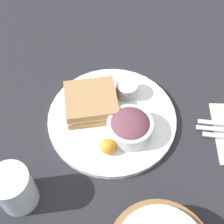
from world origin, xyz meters
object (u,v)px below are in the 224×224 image
at_px(sandwich, 91,102).
at_px(dressing_cup, 127,89).
at_px(plate, 112,118).
at_px(salad_bowl, 130,127).
at_px(drink_glass, 14,189).

relative_size(sandwich, dressing_cup, 2.61).
distance_m(plate, salad_bowl, 0.07).
bearing_deg(drink_glass, sandwich, -120.84).
bearing_deg(plate, sandwich, -24.93).
height_order(salad_bowl, drink_glass, drink_glass).
height_order(plate, dressing_cup, dressing_cup).
relative_size(salad_bowl, dressing_cup, 1.94).
distance_m(dressing_cup, drink_glass, 0.36).
xyz_separation_m(plate, salad_bowl, (-0.04, 0.05, 0.04)).
bearing_deg(dressing_cup, plate, 63.54).
bearing_deg(salad_bowl, plate, -46.59).
relative_size(plate, sandwich, 2.22).
distance_m(plate, dressing_cup, 0.09).
xyz_separation_m(sandwich, salad_bowl, (-0.10, 0.07, 0.00)).
distance_m(sandwich, salad_bowl, 0.12).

